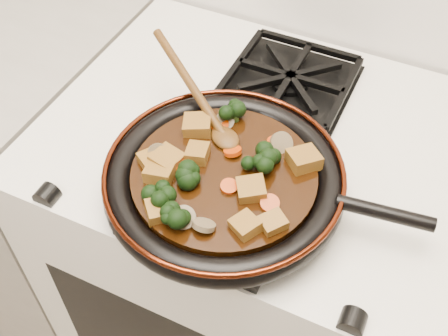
% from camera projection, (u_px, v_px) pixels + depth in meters
% --- Properties ---
extents(stove, '(0.76, 0.60, 0.90)m').
position_uv_depth(stove, '(252.00, 266.00, 1.33)').
color(stove, white).
rests_on(stove, ground).
extents(burner_grate_front, '(0.23, 0.23, 0.03)m').
position_uv_depth(burner_grate_front, '(227.00, 183.00, 0.89)').
color(burner_grate_front, black).
rests_on(burner_grate_front, stove).
extents(burner_grate_back, '(0.23, 0.23, 0.03)m').
position_uv_depth(burner_grate_back, '(290.00, 80.00, 1.06)').
color(burner_grate_back, black).
rests_on(burner_grate_back, stove).
extents(skillet, '(0.50, 0.37, 0.05)m').
position_uv_depth(skillet, '(225.00, 179.00, 0.86)').
color(skillet, black).
rests_on(skillet, burner_grate_front).
extents(braising_sauce, '(0.28, 0.28, 0.02)m').
position_uv_depth(braising_sauce, '(224.00, 177.00, 0.86)').
color(braising_sauce, black).
rests_on(braising_sauce, skillet).
extents(tofu_cube_0, '(0.05, 0.05, 0.02)m').
position_uv_depth(tofu_cube_0, '(159.00, 211.00, 0.79)').
color(tofu_cube_0, brown).
rests_on(tofu_cube_0, braising_sauce).
extents(tofu_cube_1, '(0.05, 0.05, 0.02)m').
position_uv_depth(tofu_cube_1, '(273.00, 223.00, 0.78)').
color(tofu_cube_1, brown).
rests_on(tofu_cube_1, braising_sauce).
extents(tofu_cube_2, '(0.05, 0.05, 0.03)m').
position_uv_depth(tofu_cube_2, '(167.00, 160.00, 0.86)').
color(tofu_cube_2, brown).
rests_on(tofu_cube_2, braising_sauce).
extents(tofu_cube_3, '(0.05, 0.05, 0.03)m').
position_uv_depth(tofu_cube_3, '(245.00, 226.00, 0.78)').
color(tofu_cube_3, brown).
rests_on(tofu_cube_3, braising_sauce).
extents(tofu_cube_4, '(0.06, 0.06, 0.03)m').
position_uv_depth(tofu_cube_4, '(251.00, 190.00, 0.82)').
color(tofu_cube_4, brown).
rests_on(tofu_cube_4, braising_sauce).
extents(tofu_cube_5, '(0.05, 0.05, 0.03)m').
position_uv_depth(tofu_cube_5, '(160.00, 173.00, 0.84)').
color(tofu_cube_5, brown).
rests_on(tofu_cube_5, braising_sauce).
extents(tofu_cube_6, '(0.05, 0.05, 0.02)m').
position_uv_depth(tofu_cube_6, '(151.00, 161.00, 0.86)').
color(tofu_cube_6, brown).
rests_on(tofu_cube_6, braising_sauce).
extents(tofu_cube_7, '(0.06, 0.06, 0.03)m').
position_uv_depth(tofu_cube_7, '(304.00, 159.00, 0.86)').
color(tofu_cube_7, brown).
rests_on(tofu_cube_7, braising_sauce).
extents(tofu_cube_8, '(0.04, 0.05, 0.03)m').
position_uv_depth(tofu_cube_8, '(197.00, 153.00, 0.87)').
color(tofu_cube_8, brown).
rests_on(tofu_cube_8, braising_sauce).
extents(tofu_cube_9, '(0.06, 0.06, 0.03)m').
position_uv_depth(tofu_cube_9, '(198.00, 126.00, 0.90)').
color(tofu_cube_9, brown).
rests_on(tofu_cube_9, braising_sauce).
extents(broccoli_floret_0, '(0.09, 0.08, 0.06)m').
position_uv_depth(broccoli_floret_0, '(191.00, 178.00, 0.83)').
color(broccoli_floret_0, black).
rests_on(broccoli_floret_0, braising_sauce).
extents(broccoli_floret_1, '(0.07, 0.07, 0.07)m').
position_uv_depth(broccoli_floret_1, '(160.00, 196.00, 0.81)').
color(broccoli_floret_1, black).
rests_on(broccoli_floret_1, braising_sauce).
extents(broccoli_floret_2, '(0.09, 0.08, 0.07)m').
position_uv_depth(broccoli_floret_2, '(176.00, 219.00, 0.78)').
color(broccoli_floret_2, black).
rests_on(broccoli_floret_2, braising_sauce).
extents(broccoli_floret_3, '(0.08, 0.09, 0.07)m').
position_uv_depth(broccoli_floret_3, '(235.00, 115.00, 0.91)').
color(broccoli_floret_3, black).
rests_on(broccoli_floret_3, braising_sauce).
extents(broccoli_floret_4, '(0.07, 0.08, 0.06)m').
position_uv_depth(broccoli_floret_4, '(269.00, 151.00, 0.87)').
color(broccoli_floret_4, black).
rests_on(broccoli_floret_4, braising_sauce).
extents(broccoli_floret_5, '(0.09, 0.09, 0.07)m').
position_uv_depth(broccoli_floret_5, '(259.00, 160.00, 0.85)').
color(broccoli_floret_5, black).
rests_on(broccoli_floret_5, braising_sauce).
extents(carrot_coin_0, '(0.03, 0.03, 0.01)m').
position_uv_depth(carrot_coin_0, '(229.00, 187.00, 0.83)').
color(carrot_coin_0, '#B53205').
rests_on(carrot_coin_0, braising_sauce).
extents(carrot_coin_1, '(0.03, 0.03, 0.01)m').
position_uv_depth(carrot_coin_1, '(275.00, 143.00, 0.88)').
color(carrot_coin_1, '#B53205').
rests_on(carrot_coin_1, braising_sauce).
extents(carrot_coin_2, '(0.03, 0.03, 0.02)m').
position_uv_depth(carrot_coin_2, '(219.00, 125.00, 0.91)').
color(carrot_coin_2, '#B53205').
rests_on(carrot_coin_2, braising_sauce).
extents(carrot_coin_3, '(0.03, 0.03, 0.01)m').
position_uv_depth(carrot_coin_3, '(177.00, 163.00, 0.86)').
color(carrot_coin_3, '#B53205').
rests_on(carrot_coin_3, braising_sauce).
extents(carrot_coin_4, '(0.03, 0.03, 0.02)m').
position_uv_depth(carrot_coin_4, '(270.00, 203.00, 0.81)').
color(carrot_coin_4, '#B53205').
rests_on(carrot_coin_4, braising_sauce).
extents(carrot_coin_5, '(0.03, 0.03, 0.02)m').
position_uv_depth(carrot_coin_5, '(233.00, 151.00, 0.87)').
color(carrot_coin_5, '#B53205').
rests_on(carrot_coin_5, braising_sauce).
extents(mushroom_slice_0, '(0.05, 0.05, 0.02)m').
position_uv_depth(mushroom_slice_0, '(184.00, 218.00, 0.79)').
color(mushroom_slice_0, brown).
rests_on(mushroom_slice_0, braising_sauce).
extents(mushroom_slice_1, '(0.03, 0.03, 0.02)m').
position_uv_depth(mushroom_slice_1, '(204.00, 225.00, 0.78)').
color(mushroom_slice_1, brown).
rests_on(mushroom_slice_1, braising_sauce).
extents(mushroom_slice_2, '(0.05, 0.05, 0.03)m').
position_uv_depth(mushroom_slice_2, '(281.00, 143.00, 0.88)').
color(mushroom_slice_2, brown).
rests_on(mushroom_slice_2, braising_sauce).
extents(mushroom_slice_3, '(0.05, 0.05, 0.03)m').
position_uv_depth(mushroom_slice_3, '(158.00, 155.00, 0.86)').
color(mushroom_slice_3, brown).
rests_on(mushroom_slice_3, braising_sauce).
extents(mushroom_slice_4, '(0.04, 0.04, 0.02)m').
position_uv_depth(mushroom_slice_4, '(225.00, 121.00, 0.91)').
color(mushroom_slice_4, brown).
rests_on(mushroom_slice_4, braising_sauce).
extents(wooden_spoon, '(0.14, 0.11, 0.24)m').
position_uv_depth(wooden_spoon, '(204.00, 106.00, 0.92)').
color(wooden_spoon, '#4D2F10').
rests_on(wooden_spoon, braising_sauce).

